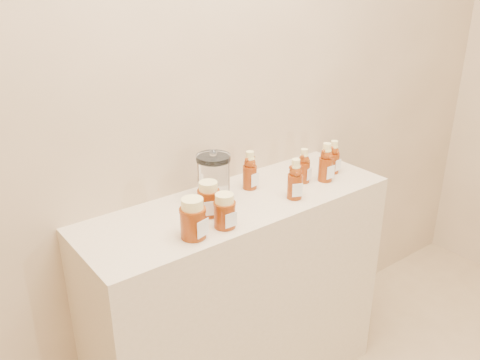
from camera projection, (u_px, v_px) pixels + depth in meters
wall_back at (205, 69)px, 1.81m from camera, size 3.50×0.02×2.70m
display_table at (239, 303)px, 2.03m from camera, size 1.20×0.40×0.90m
bear_bottle_back_left at (250, 168)px, 1.92m from camera, size 0.06×0.06×0.17m
bear_bottle_back_mid at (304, 164)px, 1.98m from camera, size 0.07×0.07×0.16m
bear_bottle_back_right at (334, 155)px, 2.06m from camera, size 0.06×0.06×0.16m
bear_bottle_front_left at (295, 176)px, 1.84m from camera, size 0.08×0.08×0.17m
bear_bottle_front_right at (326, 160)px, 1.98m from camera, size 0.06×0.06×0.18m
honey_jar_left at (193, 218)px, 1.58m from camera, size 0.10×0.10×0.13m
honey_jar_back at (209, 198)px, 1.73m from camera, size 0.10×0.10×0.12m
honey_jar_front at (225, 211)px, 1.65m from camera, size 0.08×0.08×0.12m
glass_canister at (214, 176)px, 1.82m from camera, size 0.15×0.15×0.19m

